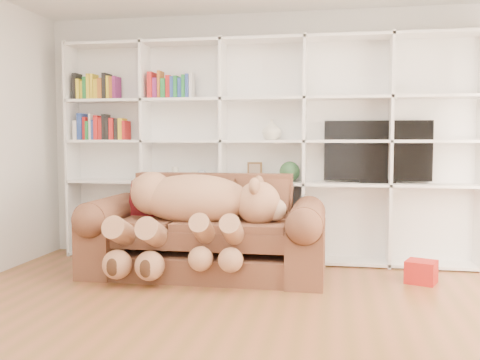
% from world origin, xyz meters
% --- Properties ---
extents(floor, '(5.00, 5.00, 0.00)m').
position_xyz_m(floor, '(0.00, 0.00, 0.00)').
color(floor, brown).
rests_on(floor, ground).
extents(wall_back, '(5.00, 0.02, 2.70)m').
position_xyz_m(wall_back, '(0.00, 2.50, 1.35)').
color(wall_back, white).
rests_on(wall_back, floor).
extents(bookshelf, '(4.43, 0.35, 2.40)m').
position_xyz_m(bookshelf, '(-0.24, 2.36, 1.31)').
color(bookshelf, white).
rests_on(bookshelf, floor).
extents(sofa, '(2.30, 0.99, 0.97)m').
position_xyz_m(sofa, '(-0.48, 1.66, 0.36)').
color(sofa, brown).
rests_on(sofa, floor).
extents(teddy_bear, '(1.61, 0.91, 0.93)m').
position_xyz_m(teddy_bear, '(-0.57, 1.46, 0.66)').
color(teddy_bear, tan).
rests_on(teddy_bear, sofa).
extents(throw_pillow, '(0.43, 0.29, 0.41)m').
position_xyz_m(throw_pillow, '(-1.12, 1.82, 0.69)').
color(throw_pillow, '#510D13').
rests_on(throw_pillow, sofa).
extents(gift_box, '(0.33, 0.32, 0.21)m').
position_xyz_m(gift_box, '(1.55, 1.65, 0.10)').
color(gift_box, red).
rests_on(gift_box, floor).
extents(tv, '(1.10, 0.18, 0.65)m').
position_xyz_m(tv, '(1.20, 2.35, 1.19)').
color(tv, black).
rests_on(tv, bookshelf).
extents(picture_frame, '(0.16, 0.03, 0.20)m').
position_xyz_m(picture_frame, '(-0.09, 2.30, 0.97)').
color(picture_frame, brown).
rests_on(picture_frame, bookshelf).
extents(green_vase, '(0.22, 0.22, 0.22)m').
position_xyz_m(green_vase, '(0.28, 2.30, 0.97)').
color(green_vase, '#2D5831').
rests_on(green_vase, bookshelf).
extents(figurine_tall, '(0.09, 0.09, 0.15)m').
position_xyz_m(figurine_tall, '(-0.99, 2.30, 0.94)').
color(figurine_tall, silver).
rests_on(figurine_tall, bookshelf).
extents(figurine_short, '(0.07, 0.07, 0.10)m').
position_xyz_m(figurine_short, '(-0.77, 2.30, 0.92)').
color(figurine_short, silver).
rests_on(figurine_short, bookshelf).
extents(snow_globe, '(0.11, 0.11, 0.11)m').
position_xyz_m(snow_globe, '(-0.68, 2.30, 0.93)').
color(snow_globe, silver).
rests_on(snow_globe, bookshelf).
extents(shelf_vase, '(0.24, 0.24, 0.22)m').
position_xyz_m(shelf_vase, '(0.09, 2.30, 1.42)').
color(shelf_vase, beige).
rests_on(shelf_vase, bookshelf).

